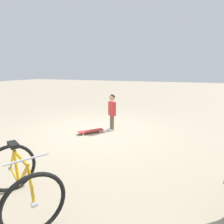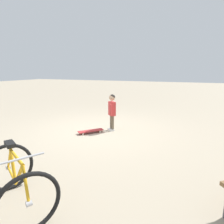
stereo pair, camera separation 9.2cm
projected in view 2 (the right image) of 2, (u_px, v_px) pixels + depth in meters
name	position (u px, v px, depth m)	size (l,w,h in m)	color
ground_plane	(96.00, 130.00, 5.87)	(50.00, 50.00, 0.00)	tan
child_person	(112.00, 108.00, 5.72)	(0.28, 0.39, 1.06)	brown
skateboard	(91.00, 131.00, 5.59)	(0.61, 0.67, 0.07)	#B22D2D
bicycle_near	(17.00, 181.00, 2.50)	(1.28, 1.14, 0.85)	black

